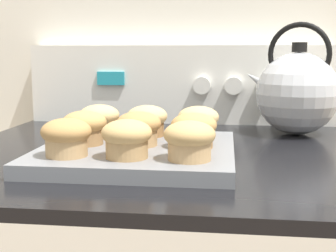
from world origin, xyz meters
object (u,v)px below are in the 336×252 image
(muffin_r0_c0, at_px, (66,137))
(muffin_r0_c1, at_px, (127,138))
(muffin_r2_c1, at_px, (147,120))
(muffin_r1_c0, at_px, (84,127))
(muffin_r1_c1, at_px, (139,128))
(muffin_r1_c2, at_px, (194,130))
(tea_kettle, at_px, (297,92))
(muffin_pan, at_px, (138,152))
(muffin_r0_c2, at_px, (189,140))
(muffin_r2_c2, at_px, (198,121))
(muffin_r2_c0, at_px, (99,119))

(muffin_r0_c0, distance_m, muffin_r0_c1, 0.09)
(muffin_r0_c1, bearing_deg, muffin_r2_c1, 90.36)
(muffin_r1_c0, height_order, muffin_r1_c1, same)
(muffin_r0_c0, xyz_separation_m, muffin_r1_c2, (0.18, 0.08, 0.00))
(muffin_r0_c0, bearing_deg, tea_kettle, 43.70)
(muffin_r2_c1, xyz_separation_m, tea_kettle, (0.29, 0.18, 0.04))
(muffin_pan, relative_size, muffin_r0_c2, 4.22)
(muffin_r0_c0, distance_m, muffin_r2_c2, 0.25)
(muffin_r0_c0, bearing_deg, muffin_pan, 44.68)
(muffin_r1_c1, height_order, muffin_r2_c1, same)
(muffin_r1_c1, bearing_deg, muffin_r0_c0, -134.79)
(muffin_pan, distance_m, tea_kettle, 0.40)
(tea_kettle, bearing_deg, muffin_r0_c0, -136.30)
(muffin_r0_c2, bearing_deg, muffin_r1_c0, 153.09)
(muffin_pan, bearing_deg, muffin_r1_c0, 179.49)
(muffin_r2_c2, bearing_deg, muffin_r0_c1, -117.25)
(muffin_r2_c0, distance_m, muffin_r2_c1, 0.09)
(muffin_r0_c1, xyz_separation_m, muffin_r1_c1, (-0.00, 0.09, 0.00))
(muffin_r1_c0, bearing_deg, muffin_r1_c1, 1.04)
(muffin_r1_c2, bearing_deg, muffin_r0_c0, -154.66)
(muffin_r0_c1, distance_m, muffin_r2_c1, 0.18)
(muffin_r1_c0, bearing_deg, muffin_r0_c2, -26.91)
(muffin_r0_c2, xyz_separation_m, muffin_r2_c1, (-0.09, 0.18, 0.00))
(muffin_r1_c2, distance_m, tea_kettle, 0.34)
(tea_kettle, bearing_deg, muffin_r1_c0, -144.28)
(muffin_r1_c0, xyz_separation_m, muffin_r1_c1, (0.09, 0.00, 0.00))
(muffin_r1_c2, bearing_deg, tea_kettle, 54.39)
(muffin_r1_c1, relative_size, muffin_r2_c1, 1.00)
(muffin_r0_c1, bearing_deg, muffin_r2_c2, 62.75)
(muffin_r2_c2, bearing_deg, tea_kettle, 43.05)
(muffin_pan, xyz_separation_m, muffin_r1_c0, (-0.09, 0.00, 0.04))
(muffin_r0_c2, height_order, muffin_r1_c1, same)
(muffin_pan, height_order, muffin_r1_c1, muffin_r1_c1)
(muffin_r1_c1, distance_m, muffin_r2_c2, 0.13)
(muffin_r0_c1, height_order, muffin_r0_c2, same)
(muffin_r1_c2, relative_size, muffin_r2_c0, 1.00)
(tea_kettle, bearing_deg, muffin_r2_c0, -154.56)
(muffin_r1_c0, distance_m, muffin_r2_c0, 0.09)
(muffin_r0_c1, bearing_deg, tea_kettle, 51.47)
(muffin_r0_c1, xyz_separation_m, muffin_r2_c0, (-0.09, 0.18, 0.00))
(muffin_pan, height_order, muffin_r1_c0, muffin_r1_c0)
(muffin_r1_c1, distance_m, tea_kettle, 0.39)
(muffin_r0_c1, relative_size, muffin_r1_c2, 1.00)
(muffin_r1_c2, bearing_deg, muffin_r0_c1, -136.49)
(muffin_r1_c2, relative_size, tea_kettle, 0.31)
(muffin_pan, bearing_deg, muffin_r1_c1, 72.21)
(muffin_r2_c1, distance_m, tea_kettle, 0.34)
(muffin_r0_c0, distance_m, muffin_r0_c2, 0.18)
(muffin_r2_c0, distance_m, muffin_r2_c2, 0.18)
(muffin_r0_c0, xyz_separation_m, muffin_r0_c1, (0.09, -0.00, 0.00))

